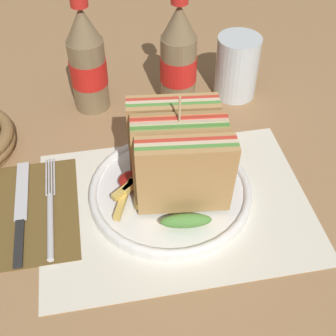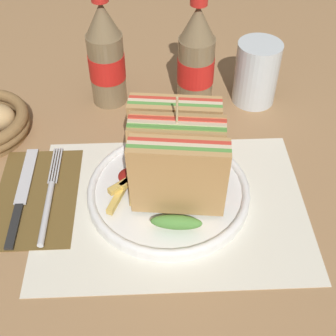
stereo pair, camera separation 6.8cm
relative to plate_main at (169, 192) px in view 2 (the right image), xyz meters
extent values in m
plane|color=#9E754C|center=(0.03, 0.00, -0.01)|extent=(4.00, 4.00, 0.00)
cube|color=silver|center=(0.00, -0.02, -0.01)|extent=(0.39, 0.28, 0.00)
cylinder|color=white|center=(0.00, 0.00, 0.00)|extent=(0.24, 0.24, 0.01)
torus|color=white|center=(0.00, 0.00, 0.00)|extent=(0.24, 0.24, 0.01)
cube|color=tan|center=(0.01, -0.06, 0.07)|extent=(0.13, 0.04, 0.13)
cube|color=#518E3D|center=(0.01, -0.05, 0.07)|extent=(0.13, 0.04, 0.13)
cube|color=beige|center=(0.01, -0.04, 0.07)|extent=(0.13, 0.04, 0.13)
cube|color=red|center=(0.01, -0.03, 0.07)|extent=(0.13, 0.04, 0.13)
cube|color=tan|center=(0.01, -0.03, 0.07)|extent=(0.13, 0.04, 0.13)
ellipsoid|color=#518E3D|center=(0.01, -0.07, 0.02)|extent=(0.07, 0.03, 0.02)
cube|color=tan|center=(0.01, -0.03, 0.07)|extent=(0.13, 0.04, 0.13)
cube|color=#518E3D|center=(0.01, -0.02, 0.07)|extent=(0.13, 0.04, 0.13)
cube|color=beige|center=(0.01, -0.01, 0.07)|extent=(0.13, 0.04, 0.13)
cube|color=red|center=(0.01, -0.01, 0.07)|extent=(0.13, 0.04, 0.13)
cube|color=tan|center=(0.01, 0.00, 0.07)|extent=(0.13, 0.04, 0.13)
ellipsoid|color=#518E3D|center=(0.01, -0.03, 0.02)|extent=(0.07, 0.03, 0.02)
cube|color=tan|center=(0.01, 0.03, 0.07)|extent=(0.13, 0.04, 0.13)
cube|color=#518E3D|center=(0.01, 0.04, 0.07)|extent=(0.13, 0.04, 0.13)
cube|color=beige|center=(0.01, 0.05, 0.07)|extent=(0.13, 0.04, 0.13)
cube|color=red|center=(0.01, 0.05, 0.07)|extent=(0.13, 0.04, 0.13)
cube|color=tan|center=(0.01, 0.06, 0.07)|extent=(0.13, 0.04, 0.13)
ellipsoid|color=#518E3D|center=(0.01, 0.01, 0.02)|extent=(0.07, 0.03, 0.02)
cylinder|color=tan|center=(0.01, -0.01, 0.09)|extent=(0.00, 0.00, 0.16)
cube|color=#E0B756|center=(-0.03, 0.01, 0.01)|extent=(0.04, 0.04, 0.01)
cube|color=#E0B756|center=(-0.01, -0.03, 0.01)|extent=(0.04, 0.05, 0.01)
cube|color=#E0B756|center=(-0.07, -0.02, 0.01)|extent=(0.03, 0.06, 0.01)
cube|color=#E0B756|center=(-0.02, -0.03, 0.02)|extent=(0.04, 0.04, 0.01)
cube|color=#E0B756|center=(-0.05, 0.01, 0.02)|extent=(0.04, 0.04, 0.01)
cube|color=#E0B756|center=(-0.03, -0.02, 0.02)|extent=(0.05, 0.05, 0.01)
cube|color=#E0B756|center=(-0.04, 0.01, 0.02)|extent=(0.05, 0.02, 0.01)
cube|color=#E0B756|center=(-0.03, -0.01, 0.02)|extent=(0.06, 0.04, 0.01)
cube|color=#E0B756|center=(-0.06, 0.00, 0.02)|extent=(0.06, 0.05, 0.01)
cube|color=#E0B756|center=(-0.04, -0.01, 0.02)|extent=(0.03, 0.06, 0.01)
ellipsoid|color=maroon|center=(-0.05, 0.02, 0.02)|extent=(0.04, 0.04, 0.02)
cube|color=brown|center=(-0.20, 0.01, -0.01)|extent=(0.12, 0.20, 0.00)
cylinder|color=silver|center=(-0.18, -0.03, 0.00)|extent=(0.01, 0.12, 0.01)
cylinder|color=silver|center=(-0.18, 0.07, 0.00)|extent=(0.00, 0.08, 0.00)
cylinder|color=silver|center=(-0.18, 0.07, 0.00)|extent=(0.00, 0.08, 0.00)
cylinder|color=silver|center=(-0.17, 0.07, 0.00)|extent=(0.00, 0.08, 0.00)
cylinder|color=silver|center=(-0.17, 0.07, 0.00)|extent=(0.00, 0.08, 0.00)
cube|color=black|center=(-0.22, -0.05, 0.00)|extent=(0.01, 0.08, 0.00)
cube|color=silver|center=(-0.22, 0.05, 0.00)|extent=(0.02, 0.12, 0.00)
cylinder|color=#7A6647|center=(-0.10, 0.25, 0.06)|extent=(0.06, 0.06, 0.13)
cylinder|color=red|center=(-0.10, 0.25, 0.06)|extent=(0.06, 0.06, 0.05)
cone|color=#7A6647|center=(-0.10, 0.25, 0.15)|extent=(0.06, 0.06, 0.06)
cylinder|color=#7A6647|center=(0.06, 0.23, 0.06)|extent=(0.06, 0.06, 0.13)
cylinder|color=red|center=(0.06, 0.23, 0.06)|extent=(0.06, 0.06, 0.05)
cone|color=#7A6647|center=(0.06, 0.23, 0.15)|extent=(0.06, 0.06, 0.06)
cylinder|color=silver|center=(0.17, 0.24, 0.05)|extent=(0.08, 0.08, 0.11)
cylinder|color=black|center=(0.17, 0.24, 0.02)|extent=(0.07, 0.07, 0.07)
camera|label=1|loc=(-0.09, -0.46, 0.51)|focal=50.00mm
camera|label=2|loc=(-0.02, -0.47, 0.51)|focal=50.00mm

